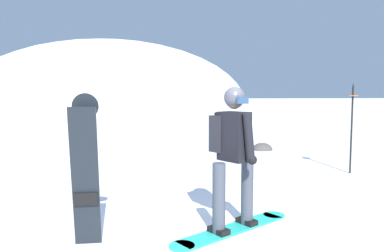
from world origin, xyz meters
name	(u,v)px	position (x,y,z in m)	size (l,w,h in m)	color
ground_plane	(225,244)	(0.00, 0.00, 0.00)	(300.00, 300.00, 0.00)	white
ridge_peak_main	(110,109)	(-4.83, 38.80, 0.00)	(31.37, 28.24, 15.34)	white
snowboarder_main	(232,154)	(0.17, 0.42, 0.92)	(1.60, 1.11, 1.71)	#23B7A3
spare_snowboard	(85,170)	(-1.48, 0.12, 0.83)	(0.28, 0.29, 1.64)	black
piste_marker_near	(352,122)	(3.35, 3.18, 1.07)	(0.20, 0.20, 1.86)	black
rock_mid	(262,150)	(2.56, 6.47, 0.00)	(0.60, 0.51, 0.42)	#4C4742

